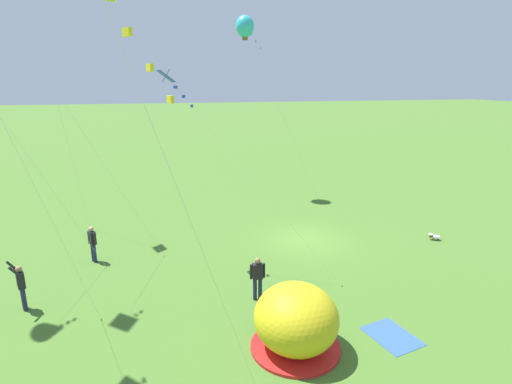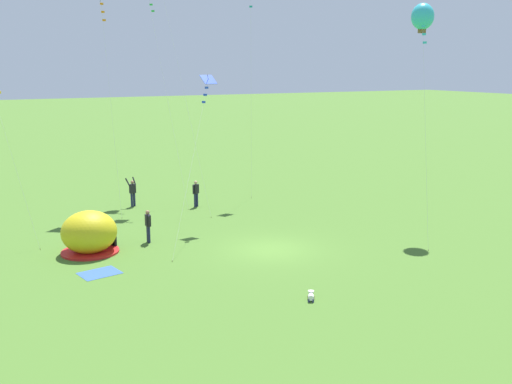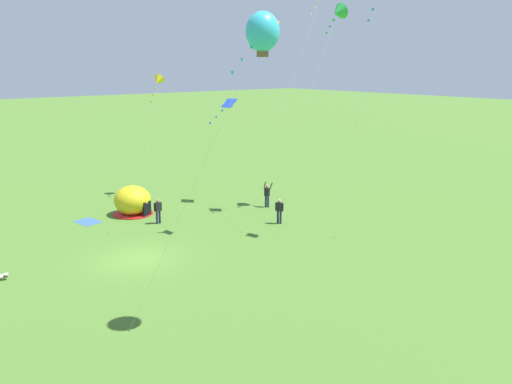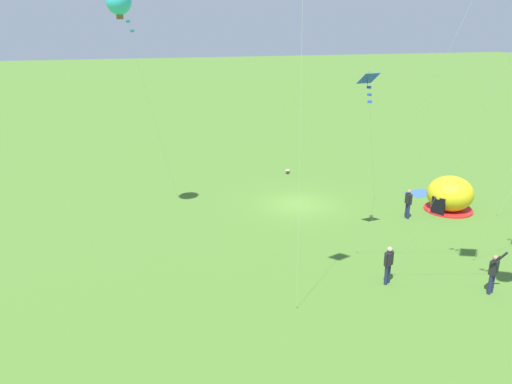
{
  "view_description": "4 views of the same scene",
  "coord_description": "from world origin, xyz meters",
  "px_view_note": "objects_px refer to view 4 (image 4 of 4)",
  "views": [
    {
      "loc": [
        -18.19,
        7.65,
        7.99
      ],
      "look_at": [
        1.86,
        2.19,
        2.29
      ],
      "focal_mm": 28.0,
      "sensor_mm": 36.0,
      "label": 1
    },
    {
      "loc": [
        -13.81,
        -25.22,
        9.04
      ],
      "look_at": [
        -0.35,
        0.93,
        2.81
      ],
      "focal_mm": 42.0,
      "sensor_mm": 36.0,
      "label": 2
    },
    {
      "loc": [
        24.31,
        -11.25,
        10.5
      ],
      "look_at": [
        3.14,
        5.93,
        3.54
      ],
      "focal_mm": 35.0,
      "sensor_mm": 36.0,
      "label": 3
    },
    {
      "loc": [
        11.12,
        26.89,
        10.49
      ],
      "look_at": [
        3.68,
        2.99,
        2.12
      ],
      "focal_mm": 35.0,
      "sensor_mm": 36.0,
      "label": 4
    }
  ],
  "objects_px": {
    "popup_tent": "(450,195)",
    "person_center_field": "(408,202)",
    "toddler_crawling": "(288,171)",
    "person_strolling": "(388,263)",
    "kite_blue": "(369,85)",
    "kite_cyan": "(118,0)",
    "person_flying_kite": "(494,272)"
  },
  "relations": [
    {
      "from": "person_strolling",
      "to": "kite_cyan",
      "type": "height_order",
      "value": "kite_cyan"
    },
    {
      "from": "kite_cyan",
      "to": "person_strolling",
      "type": "bearing_deg",
      "value": 135.29
    },
    {
      "from": "person_flying_kite",
      "to": "kite_blue",
      "type": "relative_size",
      "value": 0.22
    },
    {
      "from": "popup_tent",
      "to": "toddler_crawling",
      "type": "bearing_deg",
      "value": -57.86
    },
    {
      "from": "toddler_crawling",
      "to": "kite_blue",
      "type": "distance_m",
      "value": 15.18
    },
    {
      "from": "kite_blue",
      "to": "person_center_field",
      "type": "bearing_deg",
      "value": -151.2
    },
    {
      "from": "toddler_crawling",
      "to": "person_strolling",
      "type": "height_order",
      "value": "person_strolling"
    },
    {
      "from": "person_center_field",
      "to": "person_strolling",
      "type": "bearing_deg",
      "value": 50.92
    },
    {
      "from": "toddler_crawling",
      "to": "person_strolling",
      "type": "relative_size",
      "value": 0.31
    },
    {
      "from": "person_strolling",
      "to": "kite_cyan",
      "type": "xyz_separation_m",
      "value": [
        9.71,
        -9.61,
        10.69
      ]
    },
    {
      "from": "popup_tent",
      "to": "person_center_field",
      "type": "bearing_deg",
      "value": 6.79
    },
    {
      "from": "kite_blue",
      "to": "kite_cyan",
      "type": "bearing_deg",
      "value": -28.51
    },
    {
      "from": "popup_tent",
      "to": "person_center_field",
      "type": "relative_size",
      "value": 1.63
    },
    {
      "from": "person_center_field",
      "to": "kite_blue",
      "type": "xyz_separation_m",
      "value": [
        4.46,
        2.45,
        6.96
      ]
    },
    {
      "from": "toddler_crawling",
      "to": "person_flying_kite",
      "type": "distance_m",
      "value": 19.03
    },
    {
      "from": "popup_tent",
      "to": "kite_blue",
      "type": "distance_m",
      "value": 10.63
    },
    {
      "from": "popup_tent",
      "to": "person_center_field",
      "type": "xyz_separation_m",
      "value": [
        3.08,
        0.37,
        -0.03
      ]
    },
    {
      "from": "person_strolling",
      "to": "person_center_field",
      "type": "xyz_separation_m",
      "value": [
        -5.19,
        -6.39,
        0.0
      ]
    },
    {
      "from": "person_center_field",
      "to": "popup_tent",
      "type": "bearing_deg",
      "value": -173.21
    },
    {
      "from": "person_flying_kite",
      "to": "person_center_field",
      "type": "distance_m",
      "value": 8.53
    },
    {
      "from": "kite_cyan",
      "to": "person_flying_kite",
      "type": "bearing_deg",
      "value": 138.99
    },
    {
      "from": "kite_blue",
      "to": "toddler_crawling",
      "type": "bearing_deg",
      "value": -95.06
    },
    {
      "from": "person_strolling",
      "to": "person_flying_kite",
      "type": "bearing_deg",
      "value": 151.24
    },
    {
      "from": "toddler_crawling",
      "to": "kite_cyan",
      "type": "xyz_separation_m",
      "value": [
        11.59,
        7.33,
        11.47
      ]
    },
    {
      "from": "popup_tent",
      "to": "person_center_field",
      "type": "distance_m",
      "value": 3.11
    },
    {
      "from": "popup_tent",
      "to": "person_flying_kite",
      "type": "distance_m",
      "value": 9.91
    },
    {
      "from": "toddler_crawling",
      "to": "person_strolling",
      "type": "distance_m",
      "value": 17.06
    },
    {
      "from": "person_center_field",
      "to": "person_flying_kite",
      "type": "bearing_deg",
      "value": 79.49
    },
    {
      "from": "person_flying_kite",
      "to": "kite_blue",
      "type": "distance_m",
      "value": 9.57
    },
    {
      "from": "person_flying_kite",
      "to": "kite_cyan",
      "type": "distance_m",
      "value": 20.64
    },
    {
      "from": "person_strolling",
      "to": "kite_blue",
      "type": "bearing_deg",
      "value": -100.48
    },
    {
      "from": "kite_cyan",
      "to": "popup_tent",
      "type": "bearing_deg",
      "value": 171.0
    }
  ]
}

